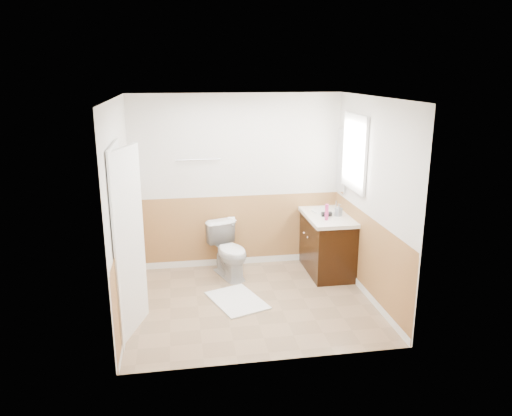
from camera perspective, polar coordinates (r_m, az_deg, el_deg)
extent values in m
plane|color=#8C7051|center=(6.24, -0.54, -10.89)|extent=(3.00, 3.00, 0.00)
plane|color=white|center=(5.59, -0.61, 12.70)|extent=(3.00, 3.00, 0.00)
plane|color=silver|center=(7.04, -2.20, 3.03)|extent=(3.00, 0.00, 3.00)
plane|color=silver|center=(4.57, 1.94, -4.03)|extent=(3.00, 0.00, 3.00)
plane|color=silver|center=(5.76, -15.48, -0.41)|extent=(0.00, 3.00, 3.00)
plane|color=silver|center=(6.19, 13.28, 0.84)|extent=(0.00, 3.00, 3.00)
plane|color=#A97943|center=(7.23, -2.13, -2.80)|extent=(3.00, 0.00, 3.00)
plane|color=#A97943|center=(4.88, 1.83, -12.30)|extent=(3.00, 0.00, 3.00)
plane|color=#A97943|center=(6.01, -14.84, -7.29)|extent=(0.00, 2.60, 2.60)
plane|color=#A97943|center=(6.41, 12.76, -5.65)|extent=(0.00, 2.60, 2.60)
imported|color=silver|center=(6.86, -3.11, -4.99)|extent=(0.64, 0.83, 0.74)
cube|color=white|center=(6.26, -2.22, -10.69)|extent=(0.79, 0.94, 0.02)
cube|color=black|center=(7.10, 8.13, -4.16)|extent=(0.55, 1.10, 0.80)
sphere|color=silver|center=(6.88, 6.04, -3.42)|extent=(0.03, 0.03, 0.03)
sphere|color=silver|center=(7.06, 5.61, -2.90)|extent=(0.03, 0.03, 0.03)
cube|color=silver|center=(6.96, 8.19, -0.87)|extent=(0.60, 1.15, 0.05)
cylinder|color=silver|center=(7.10, 7.91, -0.26)|extent=(0.36, 0.36, 0.02)
cylinder|color=silver|center=(7.13, 9.31, 0.27)|extent=(0.02, 0.02, 0.14)
cylinder|color=#C33276|center=(6.64, 8.21, -0.48)|extent=(0.05, 0.05, 0.22)
imported|color=gray|center=(6.86, 9.57, -0.23)|extent=(0.10, 0.10, 0.17)
cylinder|color=black|center=(6.82, 8.20, -0.70)|extent=(0.14, 0.07, 0.07)
cylinder|color=black|center=(6.84, 7.91, -0.92)|extent=(0.03, 0.03, 0.07)
cube|color=silver|center=(7.12, 9.90, 5.42)|extent=(0.02, 0.35, 0.90)
cube|color=white|center=(6.61, 11.38, 6.32)|extent=(0.04, 0.80, 1.00)
cube|color=white|center=(6.62, 11.51, 6.32)|extent=(0.01, 0.70, 0.90)
cube|color=white|center=(5.39, -14.71, -4.02)|extent=(0.29, 0.78, 2.04)
cube|color=white|center=(5.40, -15.52, -3.95)|extent=(0.02, 0.92, 2.10)
sphere|color=silver|center=(5.72, -13.78, -3.55)|extent=(0.06, 0.06, 0.06)
cylinder|color=silver|center=(6.87, -6.75, 5.60)|extent=(0.62, 0.02, 0.02)
cylinder|color=silver|center=(7.10, -2.88, -1.46)|extent=(0.14, 0.02, 0.02)
cylinder|color=white|center=(7.10, -2.88, -1.46)|extent=(0.10, 0.11, 0.11)
cube|color=white|center=(7.13, -2.87, -2.31)|extent=(0.10, 0.01, 0.16)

